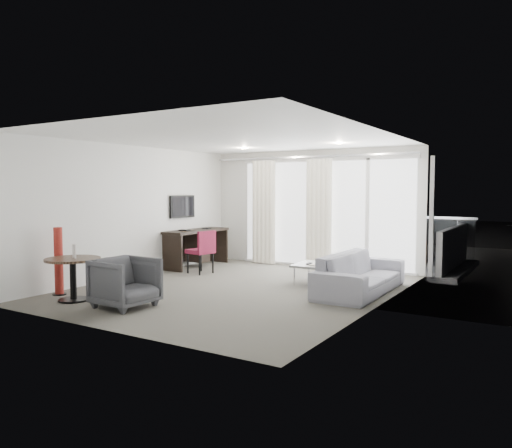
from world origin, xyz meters
The scene contains 28 objects.
floor centered at (0.00, 0.00, 0.00)m, with size 5.00×6.00×0.00m, color #545148.
ceiling centered at (0.00, 0.00, 2.60)m, with size 5.00×6.00×0.00m, color white.
wall_left centered at (-2.50, 0.00, 1.30)m, with size 0.00×6.00×2.60m, color silver.
wall_right centered at (2.50, 0.00, 1.30)m, with size 0.00×6.00×2.60m, color silver.
wall_front centered at (0.00, -3.00, 1.30)m, with size 5.00×0.00×2.60m, color silver.
window_panel centered at (0.30, 2.98, 1.20)m, with size 4.00×0.02×2.38m, color white, non-canonical shape.
window_frame centered at (0.30, 2.97, 1.20)m, with size 4.10×0.06×2.44m, color white, non-canonical shape.
curtain_left centered at (-1.15, 2.82, 1.20)m, with size 0.60×0.20×2.38m, color white, non-canonical shape.
curtain_right centered at (0.25, 2.82, 1.20)m, with size 0.60×0.20×2.38m, color white, non-canonical shape.
curtain_track centered at (0.00, 2.82, 2.45)m, with size 4.80×0.04×0.04m, color #B2B2B7, non-canonical shape.
downlight_a centered at (-0.90, 1.60, 2.59)m, with size 0.12×0.12×0.02m, color #FFE0B2.
downlight_b centered at (1.20, 1.60, 2.59)m, with size 0.12×0.12×0.02m, color #FFE0B2.
desk centered at (-2.20, 1.63, 0.41)m, with size 0.55×1.76×0.83m, color black, non-canonical shape.
tv centered at (-2.46, 1.45, 1.35)m, with size 0.05×0.80×0.50m, color black, non-canonical shape.
desk_chair centered at (-1.56, 0.94, 0.45)m, with size 0.49×0.46×0.89m, color maroon, non-canonical shape.
round_table centered at (-1.67, -2.12, 0.34)m, with size 0.84×0.84×0.67m, color #37271A, non-canonical shape.
menu_card centered at (-1.63, -2.12, 0.72)m, with size 0.11×0.02×0.21m, color white, non-canonical shape.
red_lamp centered at (-2.23, -1.96, 0.56)m, with size 0.22×0.22×1.12m, color maroon.
tub_armchair centered at (-0.66, -2.00, 0.37)m, with size 0.79×0.81×0.74m, color #3A3A3E.
coffee_table centered at (1.02, 1.14, 0.18)m, with size 0.82×0.82×0.37m, color gray, non-canonical shape.
remote centered at (0.87, 1.04, 0.36)m, with size 0.05×0.16×0.02m, color black, non-canonical shape.
magazine centered at (1.07, 1.00, 0.36)m, with size 0.22×0.28×0.02m, color gray, non-canonical shape.
sofa centered at (1.93, 0.82, 0.33)m, with size 2.26×0.88×0.66m, color gray.
terrace_slab centered at (0.30, 4.50, -0.06)m, with size 5.60×3.00×0.12m, color #4D4D50.
rattan_chair_a centered at (1.13, 4.08, 0.38)m, with size 0.52×0.52×0.77m, color brown, non-canonical shape.
rattan_chair_b centered at (1.64, 5.16, 0.45)m, with size 0.61×0.61×0.89m, color brown, non-canonical shape.
rattan_table centered at (1.86, 4.46, 0.27)m, with size 0.54×0.54×0.54m, color brown, non-canonical shape.
balustrade centered at (0.30, 5.95, 0.50)m, with size 5.50×0.06×1.05m, color #B2B2B7, non-canonical shape.
Camera 1 is at (4.78, -7.18, 1.74)m, focal length 35.00 mm.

